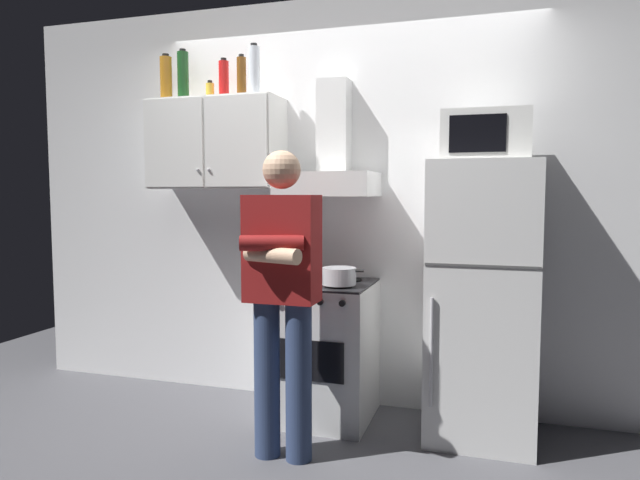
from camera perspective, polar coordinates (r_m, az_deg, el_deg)
ground_plane at (r=3.56m, az=0.00°, el=-18.77°), size 7.00×7.00×0.00m
back_wall_tiled at (r=3.85m, az=2.64°, el=3.66°), size 4.80×0.10×2.70m
upper_cabinet at (r=3.95m, az=-10.36°, el=9.42°), size 0.90×0.37×0.60m
stove_oven at (r=3.66m, az=0.41°, el=-10.95°), size 0.60×0.62×0.87m
range_hood at (r=3.65m, az=1.00°, el=7.50°), size 0.60×0.44×0.75m
refrigerator at (r=3.43m, az=15.88°, el=-5.88°), size 0.60×0.62×1.60m
microwave at (r=3.41m, az=16.24°, el=9.92°), size 0.48×0.37×0.28m
person_standing at (r=3.01m, az=-3.84°, el=-5.22°), size 0.38×0.33×1.64m
cooking_pot at (r=3.41m, az=1.93°, el=-3.63°), size 0.30×0.20×0.10m
bottle_liquor_amber at (r=4.17m, az=-15.15°, el=15.33°), size 0.08×0.08×0.31m
bottle_wine_green at (r=4.14m, az=-13.54°, el=15.66°), size 0.08×0.08×0.35m
bottle_beer_brown at (r=3.92m, az=-7.86°, el=15.87°), size 0.06×0.06×0.27m
bottle_soda_red at (r=4.02m, az=-9.60°, el=15.52°), size 0.07×0.07×0.27m
bottle_spice_jar at (r=4.03m, az=-10.95°, el=14.43°), size 0.06×0.06×0.13m
bottle_vodka_clear at (r=3.87m, az=-6.62°, el=16.46°), size 0.08×0.08×0.33m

